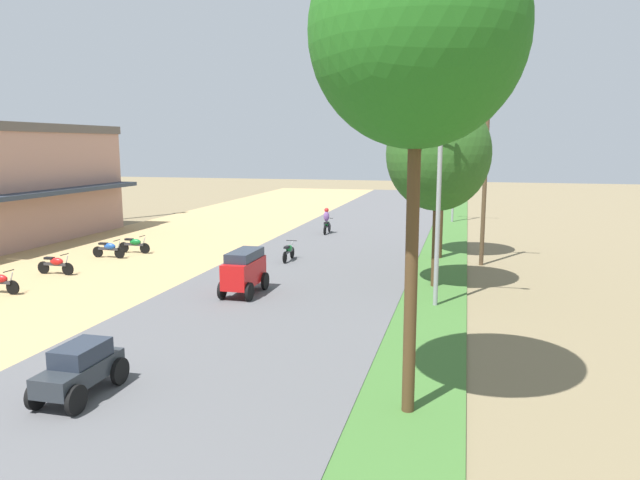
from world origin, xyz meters
The scene contains 14 objects.
shophouse_mid centered at (-19.97, 26.22, 3.46)m, with size 8.69×13.13×6.90m.
parked_motorbike_fourth centered at (-10.66, 18.56, 0.55)m, with size 1.80×0.54×0.94m.
parked_motorbike_fifth centered at (-10.63, 22.49, 0.55)m, with size 1.80×0.54×0.94m.
parked_motorbike_sixth centered at (-10.11, 24.00, 0.55)m, with size 1.80×0.54×0.94m.
median_tree_nearest centered at (5.68, 8.94, 7.88)m, with size 4.28×4.28×10.12m.
median_tree_second centered at (5.60, 20.48, 5.35)m, with size 4.07×4.07×7.54m.
median_tree_third centered at (5.45, 26.61, 7.63)m, with size 3.91×3.91×9.55m.
streetlamp_near centered at (5.80, 17.59, 4.52)m, with size 3.16×0.20×7.73m.
streetlamp_mid centered at (5.80, 41.00, 4.46)m, with size 3.16×0.20×7.61m.
utility_pole_near centered at (7.55, 25.53, 4.67)m, with size 1.80×0.20×8.95m.
car_sedan_charcoal centered at (-1.60, 7.85, 0.74)m, with size 1.10×2.26×1.19m.
car_van_red centered at (-1.35, 17.33, 1.02)m, with size 1.19×2.41×1.67m.
motorbike_ahead_second centered at (-1.62, 23.96, 0.57)m, with size 0.54×1.80×0.94m.
motorbike_ahead_third centered at (-1.84, 32.99, 0.86)m, with size 0.54×1.80×1.66m.
Camera 1 is at (6.71, -3.01, 5.73)m, focal length 32.82 mm.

